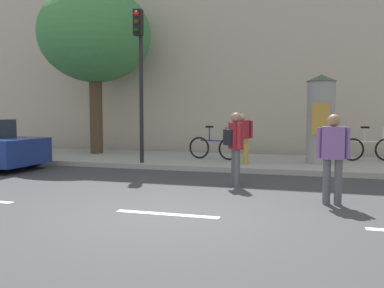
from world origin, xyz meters
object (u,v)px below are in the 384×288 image
(traffic_light, at_px, (140,62))
(poster_column, at_px, (321,119))
(pedestrian_in_dark_shirt, at_px, (333,151))
(bicycle_upright, at_px, (214,147))
(street_tree, at_px, (95,35))
(pedestrian_with_bag, at_px, (235,143))
(pedestrian_with_backpack, at_px, (242,134))
(bicycle_leaning, at_px, (369,149))

(traffic_light, xyz_separation_m, poster_column, (5.20, 1.49, -1.69))
(pedestrian_in_dark_shirt, bearing_deg, bicycle_upright, 123.89)
(street_tree, xyz_separation_m, pedestrian_with_bag, (6.10, -4.59, -3.49))
(poster_column, bearing_deg, pedestrian_in_dark_shirt, -87.59)
(poster_column, xyz_separation_m, pedestrian_in_dark_shirt, (0.22, -5.14, -0.51))
(street_tree, bearing_deg, pedestrian_with_backpack, -15.74)
(bicycle_leaning, bearing_deg, pedestrian_with_bag, -125.07)
(pedestrian_with_bag, xyz_separation_m, pedestrian_in_dark_shirt, (2.10, -1.40, -0.01))
(bicycle_leaning, bearing_deg, street_tree, -178.63)
(traffic_light, relative_size, bicycle_leaning, 2.64)
(traffic_light, bearing_deg, street_tree, 139.84)
(poster_column, bearing_deg, pedestrian_with_bag, -116.79)
(pedestrian_with_bag, height_order, pedestrian_in_dark_shirt, pedestrian_with_bag)
(poster_column, distance_m, pedestrian_with_bag, 4.21)
(pedestrian_with_backpack, bearing_deg, pedestrian_in_dark_shirt, -60.74)
(poster_column, xyz_separation_m, pedestrian_with_backpack, (-2.23, -0.77, -0.45))
(street_tree, height_order, pedestrian_with_bag, street_tree)
(pedestrian_with_bag, height_order, bicycle_upright, pedestrian_with_bag)
(street_tree, relative_size, pedestrian_with_backpack, 4.06)
(poster_column, relative_size, pedestrian_in_dark_shirt, 1.59)
(traffic_light, bearing_deg, poster_column, 16.03)
(street_tree, bearing_deg, poster_column, -6.12)
(pedestrian_in_dark_shirt, distance_m, pedestrian_with_backpack, 5.01)
(poster_column, xyz_separation_m, pedestrian_with_bag, (-1.89, -3.73, -0.49))
(pedestrian_with_backpack, xyz_separation_m, bicycle_upright, (-1.08, 0.88, -0.50))
(bicycle_upright, bearing_deg, pedestrian_in_dark_shirt, -56.11)
(pedestrian_with_backpack, bearing_deg, pedestrian_with_bag, -83.32)
(bicycle_upright, bearing_deg, pedestrian_with_bag, -69.68)
(street_tree, relative_size, pedestrian_with_bag, 3.61)
(bicycle_upright, bearing_deg, traffic_light, -139.65)
(pedestrian_in_dark_shirt, bearing_deg, poster_column, 92.41)
(street_tree, distance_m, pedestrian_with_backpack, 6.90)
(pedestrian_with_backpack, distance_m, bicycle_leaning, 4.19)
(street_tree, height_order, bicycle_upright, street_tree)
(poster_column, relative_size, pedestrian_with_backpack, 1.77)
(street_tree, distance_m, pedestrian_with_bag, 8.39)
(pedestrian_in_dark_shirt, bearing_deg, traffic_light, 146.07)
(poster_column, bearing_deg, bicycle_leaning, 35.89)
(pedestrian_with_backpack, relative_size, bicycle_upright, 0.86)
(pedestrian_with_bag, distance_m, bicycle_upright, 4.13)
(poster_column, height_order, street_tree, street_tree)
(street_tree, height_order, bicycle_leaning, street_tree)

